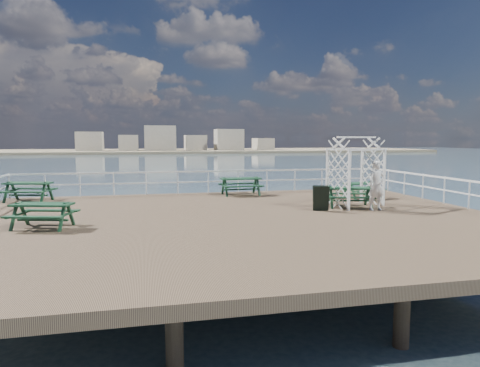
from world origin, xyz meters
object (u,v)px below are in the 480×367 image
object	(u,v)px
picnic_table_d	(42,210)
trellis_arbor	(356,175)
picnic_table_e	(349,193)
picnic_table_c	(362,187)
picnic_table_b	(241,183)
picnic_table_a	(28,188)
person	(376,186)

from	to	relation	value
picnic_table_d	trellis_arbor	xyz separation A→B (m)	(10.97, 1.76, 0.67)
trellis_arbor	picnic_table_e	bearing A→B (deg)	179.68
picnic_table_c	trellis_arbor	world-z (taller)	trellis_arbor
picnic_table_b	picnic_table_c	xyz separation A→B (m)	(4.97, -2.30, -0.07)
picnic_table_b	picnic_table_e	world-z (taller)	picnic_table_b
picnic_table_c	trellis_arbor	bearing A→B (deg)	-135.45
picnic_table_e	trellis_arbor	world-z (taller)	trellis_arbor
picnic_table_e	trellis_arbor	distance (m)	0.74
picnic_table_a	picnic_table_c	distance (m)	14.31
picnic_table_c	picnic_table_e	bearing A→B (deg)	-139.54
picnic_table_d	person	size ratio (longest dim) A/B	1.09
picnic_table_a	picnic_table_e	xyz separation A→B (m)	(12.49, -4.30, -0.03)
trellis_arbor	picnic_table_c	bearing A→B (deg)	33.93
picnic_table_e	picnic_table_c	bearing A→B (deg)	66.10
trellis_arbor	person	distance (m)	1.11
picnic_table_a	picnic_table_e	distance (m)	13.20
picnic_table_a	picnic_table_d	world-z (taller)	picnic_table_a
picnic_table_a	person	world-z (taller)	person
picnic_table_c	picnic_table_d	xyz separation A→B (m)	(-12.31, -3.73, 0.02)
picnic_table_c	picnic_table_d	world-z (taller)	picnic_table_d
picnic_table_b	trellis_arbor	xyz separation A→B (m)	(3.63, -4.27, 0.63)
picnic_table_d	person	xyz separation A→B (m)	(11.26, 0.73, 0.38)
picnic_table_a	picnic_table_c	xyz separation A→B (m)	(14.14, -2.20, -0.07)
trellis_arbor	person	bearing A→B (deg)	-95.73
picnic_table_a	picnic_table_e	bearing A→B (deg)	-4.26
picnic_table_d	trellis_arbor	bearing A→B (deg)	23.86
picnic_table_a	picnic_table_b	world-z (taller)	picnic_table_a
picnic_table_d	picnic_table_e	bearing A→B (deg)	23.48
picnic_table_c	picnic_table_b	bearing A→B (deg)	144.06
picnic_table_b	picnic_table_c	bearing A→B (deg)	-26.77
picnic_table_c	person	world-z (taller)	person
picnic_table_d	person	bearing A→B (deg)	18.47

